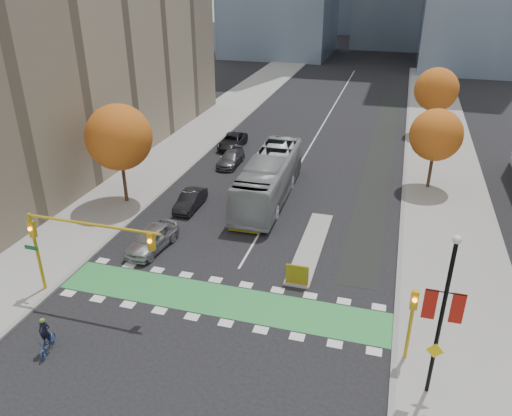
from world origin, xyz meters
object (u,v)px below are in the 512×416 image
Objects in this scene: cyclist at (47,340)px; parked_car_c at (231,158)px; traffic_signal_east at (412,315)px; parked_car_a at (152,239)px; tree_east_far at (436,90)px; parked_car_d at (232,141)px; traffic_signal_west at (72,238)px; parked_car_b at (190,200)px; tree_west at (119,137)px; bus at (269,178)px; tree_east_near at (436,135)px; banner_lamppost at (442,312)px; hazard_board at (297,275)px.

parked_car_c is (0.44, 27.53, -0.02)m from cyclist.
traffic_signal_east is 0.85× the size of parked_car_a.
tree_east_far reaches higher than parked_car_c.
traffic_signal_west is at bearing -92.52° from parked_car_d.
parked_car_d reaches higher than parked_car_b.
tree_west is 2.01× the size of traffic_signal_east.
tree_east_far is 25.96m from bus.
tree_east_far is at bearing 65.83° from parked_car_a.
cyclist reaches higher than parked_car_c.
traffic_signal_west is at bearing -117.95° from tree_east_far.
tree_east_near is at bearing -91.79° from tree_east_far.
traffic_signal_west is 1.03× the size of banner_lamppost.
hazard_board is 10.61m from parked_car_a.
tree_east_far reaches higher than traffic_signal_east.
traffic_signal_east is at bearing 116.61° from banner_lamppost.
parked_car_b is at bearing -148.96° from bus.
tree_east_near is at bearing 47.63° from parked_car_a.
tree_west reaches higher than parked_car_b.
hazard_board is at bearing -104.12° from tree_east_far.
parked_car_c is at bearing 119.75° from hazard_board.
parked_car_d is (-20.51, -10.43, -4.53)m from tree_east_far.
bus is 8.68m from parked_car_c.
bus is 3.23× the size of parked_car_b.
tree_east_far is at bearing 88.21° from tree_east_near.
tree_east_near is 1.47× the size of parked_car_a.
banner_lamppost is at bearing -63.39° from traffic_signal_east.
parked_car_c is (-19.00, -15.43, -4.57)m from tree_east_far.
traffic_signal_east is at bearing -59.29° from parked_car_d.
traffic_signal_west is 5.65m from cyclist.
traffic_signal_west reaches higher than traffic_signal_east.
tree_east_far is 38.64m from traffic_signal_east.
tree_east_near is (24.00, 10.00, -0.75)m from tree_west.
banner_lamppost is 1.80× the size of parked_car_c.
traffic_signal_east is at bearing 0.01° from traffic_signal_west.
parked_car_c is (0.00, 10.09, -0.02)m from parked_car_b.
parked_car_b is at bearing 83.72° from traffic_signal_west.
bus is (-12.91, -5.97, -2.99)m from tree_east_near.
hazard_board is 0.10× the size of bus.
tree_east_far is at bearing 88.59° from banner_lamppost.
parked_car_c is (0.00, 16.82, -0.15)m from parked_car_a.
banner_lamppost is 36.06m from parked_car_d.
traffic_signal_east is (6.50, -4.71, 1.93)m from hazard_board.
tree_east_far is 43.61m from traffic_signal_west.
tree_west is (-16.00, 7.80, 4.82)m from hazard_board.
traffic_signal_west is 2.04× the size of parked_car_b.
tree_east_far reaches higher than tree_east_near.
traffic_signal_east is (-1.50, -22.51, -2.13)m from tree_east_near.
parked_car_d is at bearing 120.24° from bus.
tree_east_far is 1.66× the size of parked_car_c.
tree_east_near is 0.53× the size of bus.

